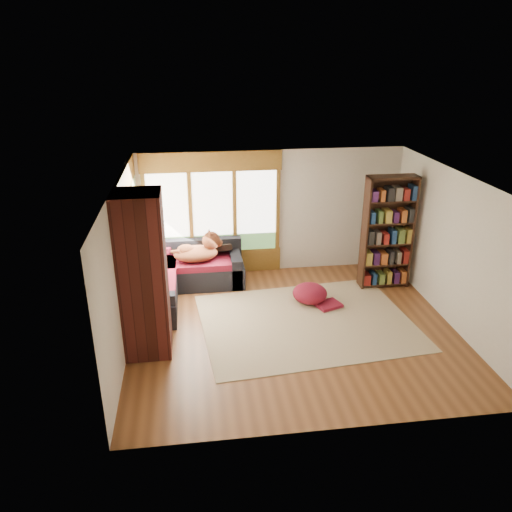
{
  "coord_description": "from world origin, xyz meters",
  "views": [
    {
      "loc": [
        -1.62,
        -7.3,
        4.48
      ],
      "look_at": [
        -0.5,
        1.02,
        0.95
      ],
      "focal_mm": 35.0,
      "sensor_mm": 36.0,
      "label": 1
    }
  ],
  "objects_px": {
    "area_rug": "(306,322)",
    "bookshelf": "(387,233)",
    "dog_brindle": "(153,271)",
    "sectional_sofa": "(178,277)",
    "brick_chimney": "(143,276)",
    "pouf": "(310,293)",
    "dog_tan": "(199,250)"
  },
  "relations": [
    {
      "from": "area_rug",
      "to": "dog_brindle",
      "type": "relative_size",
      "value": 4.81
    },
    {
      "from": "brick_chimney",
      "to": "pouf",
      "type": "relative_size",
      "value": 3.98
    },
    {
      "from": "pouf",
      "to": "dog_brindle",
      "type": "height_order",
      "value": "dog_brindle"
    },
    {
      "from": "dog_tan",
      "to": "dog_brindle",
      "type": "xyz_separation_m",
      "value": [
        -0.86,
        -0.77,
        -0.06
      ]
    },
    {
      "from": "dog_tan",
      "to": "pouf",
      "type": "bearing_deg",
      "value": -30.32
    },
    {
      "from": "brick_chimney",
      "to": "bookshelf",
      "type": "xyz_separation_m",
      "value": [
        4.54,
        1.76,
        -0.17
      ]
    },
    {
      "from": "area_rug",
      "to": "dog_brindle",
      "type": "bearing_deg",
      "value": 160.64
    },
    {
      "from": "sectional_sofa",
      "to": "brick_chimney",
      "type": "bearing_deg",
      "value": -105.51
    },
    {
      "from": "brick_chimney",
      "to": "dog_tan",
      "type": "height_order",
      "value": "brick_chimney"
    },
    {
      "from": "bookshelf",
      "to": "pouf",
      "type": "distance_m",
      "value": 1.95
    },
    {
      "from": "brick_chimney",
      "to": "sectional_sofa",
      "type": "bearing_deg",
      "value": 77.71
    },
    {
      "from": "brick_chimney",
      "to": "bookshelf",
      "type": "height_order",
      "value": "brick_chimney"
    },
    {
      "from": "area_rug",
      "to": "bookshelf",
      "type": "relative_size",
      "value": 1.6
    },
    {
      "from": "pouf",
      "to": "bookshelf",
      "type": "bearing_deg",
      "value": 17.15
    },
    {
      "from": "sectional_sofa",
      "to": "dog_brindle",
      "type": "bearing_deg",
      "value": -127.99
    },
    {
      "from": "area_rug",
      "to": "dog_tan",
      "type": "height_order",
      "value": "dog_tan"
    },
    {
      "from": "pouf",
      "to": "dog_brindle",
      "type": "xyz_separation_m",
      "value": [
        -2.88,
        0.19,
        0.55
      ]
    },
    {
      "from": "sectional_sofa",
      "to": "dog_tan",
      "type": "height_order",
      "value": "dog_tan"
    },
    {
      "from": "brick_chimney",
      "to": "dog_tan",
      "type": "bearing_deg",
      "value": 68.22
    },
    {
      "from": "pouf",
      "to": "dog_brindle",
      "type": "relative_size",
      "value": 0.87
    },
    {
      "from": "sectional_sofa",
      "to": "area_rug",
      "type": "relative_size",
      "value": 0.61
    },
    {
      "from": "pouf",
      "to": "sectional_sofa",
      "type": "bearing_deg",
      "value": 162.24
    },
    {
      "from": "dog_tan",
      "to": "brick_chimney",
      "type": "bearing_deg",
      "value": -116.89
    },
    {
      "from": "brick_chimney",
      "to": "dog_tan",
      "type": "xyz_separation_m",
      "value": [
        0.88,
        2.21,
        -0.51
      ]
    },
    {
      "from": "area_rug",
      "to": "bookshelf",
      "type": "distance_m",
      "value": 2.51
    },
    {
      "from": "sectional_sofa",
      "to": "dog_brindle",
      "type": "height_order",
      "value": "dog_brindle"
    },
    {
      "from": "dog_tan",
      "to": "dog_brindle",
      "type": "height_order",
      "value": "dog_tan"
    },
    {
      "from": "dog_tan",
      "to": "sectional_sofa",
      "type": "bearing_deg",
      "value": -164.51
    },
    {
      "from": "brick_chimney",
      "to": "pouf",
      "type": "height_order",
      "value": "brick_chimney"
    },
    {
      "from": "pouf",
      "to": "area_rug",
      "type": "bearing_deg",
      "value": -107.31
    },
    {
      "from": "brick_chimney",
      "to": "dog_brindle",
      "type": "height_order",
      "value": "brick_chimney"
    },
    {
      "from": "brick_chimney",
      "to": "pouf",
      "type": "xyz_separation_m",
      "value": [
        2.91,
        1.26,
        -1.11
      ]
    }
  ]
}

